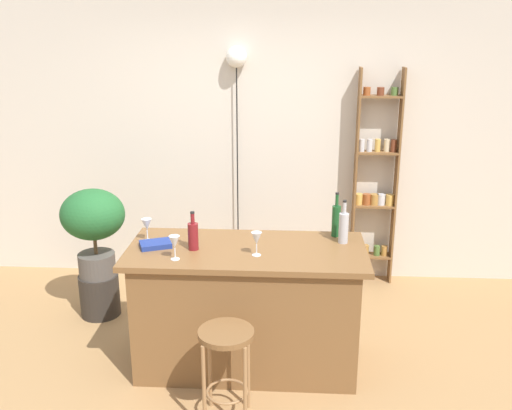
{
  "coord_description": "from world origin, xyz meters",
  "views": [
    {
      "loc": [
        0.29,
        -3.35,
        2.35
      ],
      "look_at": [
        0.05,
        0.55,
        1.14
      ],
      "focal_mm": 39.94,
      "sensor_mm": 36.0,
      "label": 1
    }
  ],
  "objects_px": {
    "spice_shelf": "(375,181)",
    "bottle_vinegar": "(344,227)",
    "potted_plant": "(93,222)",
    "pendant_globe_light": "(236,62)",
    "plant_stool": "(100,295)",
    "wine_glass_left": "(147,225)",
    "cookbook": "(156,244)",
    "bar_stool": "(226,354)",
    "wine_glass_right": "(175,243)",
    "bottle_soda_blue": "(193,235)",
    "wine_glass_center": "(257,239)",
    "bottle_sauce_amber": "(336,220)"
  },
  "relations": [
    {
      "from": "wine_glass_left",
      "to": "bottle_vinegar",
      "type": "bearing_deg",
      "value": 1.88
    },
    {
      "from": "cookbook",
      "to": "pendant_globe_light",
      "type": "xyz_separation_m",
      "value": [
        0.43,
        1.55,
        1.15
      ]
    },
    {
      "from": "bar_stool",
      "to": "bottle_soda_blue",
      "type": "bearing_deg",
      "value": 115.38
    },
    {
      "from": "bottle_sauce_amber",
      "to": "wine_glass_center",
      "type": "height_order",
      "value": "bottle_sauce_amber"
    },
    {
      "from": "bottle_vinegar",
      "to": "wine_glass_left",
      "type": "distance_m",
      "value": 1.39
    },
    {
      "from": "bar_stool",
      "to": "bottle_sauce_amber",
      "type": "relative_size",
      "value": 1.89
    },
    {
      "from": "wine_glass_center",
      "to": "wine_glass_right",
      "type": "height_order",
      "value": "same"
    },
    {
      "from": "bar_stool",
      "to": "wine_glass_left",
      "type": "bearing_deg",
      "value": 130.58
    },
    {
      "from": "cookbook",
      "to": "spice_shelf",
      "type": "bearing_deg",
      "value": 19.47
    },
    {
      "from": "wine_glass_right",
      "to": "pendant_globe_light",
      "type": "bearing_deg",
      "value": 81.91
    },
    {
      "from": "bar_stool",
      "to": "bottle_vinegar",
      "type": "distance_m",
      "value": 1.22
    },
    {
      "from": "wine_glass_center",
      "to": "wine_glass_right",
      "type": "xyz_separation_m",
      "value": [
        -0.53,
        -0.1,
        0.0
      ]
    },
    {
      "from": "potted_plant",
      "to": "pendant_globe_light",
      "type": "distance_m",
      "value": 1.87
    },
    {
      "from": "cookbook",
      "to": "pendant_globe_light",
      "type": "height_order",
      "value": "pendant_globe_light"
    },
    {
      "from": "bar_stool",
      "to": "potted_plant",
      "type": "height_order",
      "value": "potted_plant"
    },
    {
      "from": "bottle_sauce_amber",
      "to": "wine_glass_left",
      "type": "bearing_deg",
      "value": -172.47
    },
    {
      "from": "wine_glass_right",
      "to": "plant_stool",
      "type": "bearing_deg",
      "value": 134.08
    },
    {
      "from": "spice_shelf",
      "to": "bottle_sauce_amber",
      "type": "height_order",
      "value": "spice_shelf"
    },
    {
      "from": "bottle_soda_blue",
      "to": "cookbook",
      "type": "bearing_deg",
      "value": 173.25
    },
    {
      "from": "potted_plant",
      "to": "pendant_globe_light",
      "type": "relative_size",
      "value": 0.34
    },
    {
      "from": "wine_glass_left",
      "to": "pendant_globe_light",
      "type": "bearing_deg",
      "value": 70.23
    },
    {
      "from": "potted_plant",
      "to": "bottle_soda_blue",
      "type": "distance_m",
      "value": 1.19
    },
    {
      "from": "plant_stool",
      "to": "potted_plant",
      "type": "distance_m",
      "value": 0.65
    },
    {
      "from": "bottle_sauce_amber",
      "to": "pendant_globe_light",
      "type": "height_order",
      "value": "pendant_globe_light"
    },
    {
      "from": "bottle_vinegar",
      "to": "bottle_sauce_amber",
      "type": "height_order",
      "value": "bottle_sauce_amber"
    },
    {
      "from": "bottle_soda_blue",
      "to": "wine_glass_left",
      "type": "relative_size",
      "value": 1.66
    },
    {
      "from": "spice_shelf",
      "to": "bottle_sauce_amber",
      "type": "relative_size",
      "value": 6.15
    },
    {
      "from": "pendant_globe_light",
      "to": "bottle_vinegar",
      "type": "bearing_deg",
      "value": -57.73
    },
    {
      "from": "cookbook",
      "to": "wine_glass_left",
      "type": "bearing_deg",
      "value": 104.59
    },
    {
      "from": "bottle_sauce_amber",
      "to": "wine_glass_left",
      "type": "height_order",
      "value": "bottle_sauce_amber"
    },
    {
      "from": "wine_glass_left",
      "to": "wine_glass_right",
      "type": "distance_m",
      "value": 0.42
    },
    {
      "from": "bottle_soda_blue",
      "to": "bottle_sauce_amber",
      "type": "relative_size",
      "value": 0.83
    },
    {
      "from": "potted_plant",
      "to": "bar_stool",
      "type": "bearing_deg",
      "value": -46.58
    },
    {
      "from": "spice_shelf",
      "to": "plant_stool",
      "type": "relative_size",
      "value": 5.62
    },
    {
      "from": "bar_stool",
      "to": "plant_stool",
      "type": "bearing_deg",
      "value": 133.42
    },
    {
      "from": "plant_stool",
      "to": "pendant_globe_light",
      "type": "bearing_deg",
      "value": 38.47
    },
    {
      "from": "bar_stool",
      "to": "wine_glass_right",
      "type": "bearing_deg",
      "value": 131.97
    },
    {
      "from": "bottle_sauce_amber",
      "to": "wine_glass_right",
      "type": "distance_m",
      "value": 1.2
    },
    {
      "from": "potted_plant",
      "to": "plant_stool",
      "type": "bearing_deg",
      "value": -90.0
    },
    {
      "from": "bottle_vinegar",
      "to": "pendant_globe_light",
      "type": "bearing_deg",
      "value": 122.27
    },
    {
      "from": "plant_stool",
      "to": "wine_glass_left",
      "type": "distance_m",
      "value": 1.16
    },
    {
      "from": "potted_plant",
      "to": "bottle_vinegar",
      "type": "bearing_deg",
      "value": -14.38
    },
    {
      "from": "wine_glass_right",
      "to": "bottle_sauce_amber",
      "type": "bearing_deg",
      "value": 25.12
    },
    {
      "from": "bottle_sauce_amber",
      "to": "pendant_globe_light",
      "type": "bearing_deg",
      "value": 123.59
    },
    {
      "from": "wine_glass_left",
      "to": "cookbook",
      "type": "relative_size",
      "value": 0.78
    },
    {
      "from": "spice_shelf",
      "to": "bottle_vinegar",
      "type": "height_order",
      "value": "spice_shelf"
    },
    {
      "from": "bottle_soda_blue",
      "to": "wine_glass_right",
      "type": "distance_m",
      "value": 0.21
    },
    {
      "from": "spice_shelf",
      "to": "pendant_globe_light",
      "type": "distance_m",
      "value": 1.67
    },
    {
      "from": "spice_shelf",
      "to": "bottle_vinegar",
      "type": "distance_m",
      "value": 1.41
    },
    {
      "from": "spice_shelf",
      "to": "potted_plant",
      "type": "relative_size",
      "value": 2.7
    }
  ]
}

